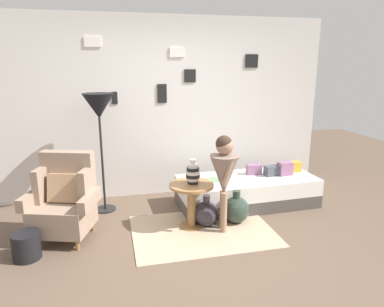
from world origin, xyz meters
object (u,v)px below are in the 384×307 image
at_px(daybed, 247,191).
at_px(person_child, 224,171).
at_px(demijohn_far, 236,209).
at_px(armchair, 64,200).
at_px(demijohn_near, 206,213).
at_px(vase_striped, 193,173).
at_px(side_table, 191,197).
at_px(floor_lamp, 99,111).
at_px(magazine_basket, 26,246).
at_px(book_on_daybed, 211,180).

bearing_deg(daybed, person_child, -130.09).
distance_m(daybed, demijohn_far, 0.61).
height_order(armchair, demijohn_near, armchair).
relative_size(armchair, vase_striped, 3.24).
bearing_deg(side_table, daybed, 28.60).
height_order(daybed, demijohn_far, demijohn_far).
height_order(floor_lamp, person_child, floor_lamp).
relative_size(armchair, floor_lamp, 0.62).
bearing_deg(demijohn_near, floor_lamp, 147.64).
bearing_deg(demijohn_near, side_table, 179.44).
xyz_separation_m(armchair, floor_lamp, (0.42, 0.67, 0.92)).
bearing_deg(magazine_basket, floor_lamp, 54.26).
xyz_separation_m(floor_lamp, person_child, (1.37, -0.95, -0.61)).
bearing_deg(magazine_basket, book_on_daybed, 19.49).
relative_size(armchair, side_table, 1.76).
bearing_deg(side_table, magazine_basket, -170.31).
relative_size(floor_lamp, book_on_daybed, 7.15).
height_order(armchair, daybed, armchair).
bearing_deg(magazine_basket, demijohn_far, 7.32).
relative_size(vase_striped, demijohn_far, 0.71).
relative_size(vase_striped, demijohn_near, 0.76).
bearing_deg(magazine_basket, armchair, 49.43).
height_order(side_table, demijohn_far, side_table).
bearing_deg(daybed, armchair, -170.48).
bearing_deg(book_on_daybed, side_table, -129.47).
height_order(armchair, side_table, armchair).
distance_m(floor_lamp, person_child, 1.78).
distance_m(side_table, demijohn_far, 0.61).
xyz_separation_m(side_table, demijohn_far, (0.57, -0.00, -0.22)).
bearing_deg(daybed, side_table, -151.40).
relative_size(side_table, vase_striped, 1.84).
bearing_deg(demijohn_far, book_on_daybed, 111.81).
relative_size(side_table, floor_lamp, 0.35).
xyz_separation_m(floor_lamp, book_on_daybed, (1.41, -0.30, -0.94)).
bearing_deg(demijohn_far, demijohn_near, 179.84).
bearing_deg(daybed, demijohn_near, -145.48).
bearing_deg(armchair, demijohn_far, -2.99).
bearing_deg(armchair, floor_lamp, 57.56).
relative_size(book_on_daybed, magazine_basket, 0.79).
xyz_separation_m(floor_lamp, magazine_basket, (-0.77, -1.08, -1.22)).
distance_m(daybed, floor_lamp, 2.28).
bearing_deg(vase_striped, side_table, -139.30).
bearing_deg(demijohn_far, floor_lamp, 154.25).
bearing_deg(book_on_daybed, vase_striped, -129.01).
bearing_deg(side_table, person_child, -28.05).
height_order(daybed, person_child, person_child).
distance_m(demijohn_near, demijohn_far, 0.38).
xyz_separation_m(daybed, vase_striped, (-0.90, -0.48, 0.48)).
bearing_deg(demijohn_far, person_child, -141.83).
height_order(daybed, demijohn_near, daybed).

